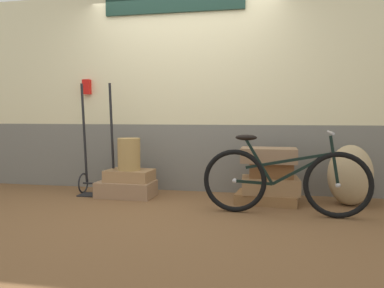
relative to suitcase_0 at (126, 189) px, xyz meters
The scene contains 12 objects.
ground 0.68m from the suitcase_0, 22.56° to the right, with size 10.15×5.20×0.06m, color brown.
station_building 1.49m from the suitcase_0, 43.51° to the left, with size 8.15×0.74×2.61m.
suitcase_0 is the anchor object (origin of this frame).
suitcase_1 0.17m from the suitcase_0, 44.60° to the left, with size 0.56×0.38×0.14m, color #9E754C.
suitcase_2 1.70m from the suitcase_0, ahead, with size 0.69×0.43×0.12m, color olive.
suitcase_3 1.74m from the suitcase_0, ahead, with size 0.64×0.43×0.18m, color #9E754C.
suitcase_4 1.77m from the suitcase_0, ahead, with size 0.49×0.30×0.18m, color brown.
suitcase_5 1.78m from the suitcase_0, ahead, with size 0.62×0.37×0.17m, color #937051.
wicker_basket 0.43m from the suitcase_0, 18.27° to the left, with size 0.28×0.28×0.39m, color #A8844C.
luggage_trolley 0.48m from the suitcase_0, behind, with size 0.46×0.35×1.40m.
burlap_sack 2.62m from the suitcase_0, ahead, with size 0.48×0.41×0.68m, color tan.
bicycle 1.95m from the suitcase_0, 14.95° to the right, with size 1.66×0.46×0.85m.
Camera 1 is at (1.09, -4.09, 1.00)m, focal length 35.30 mm.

